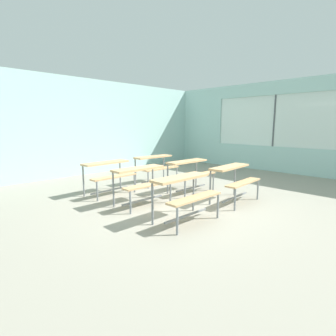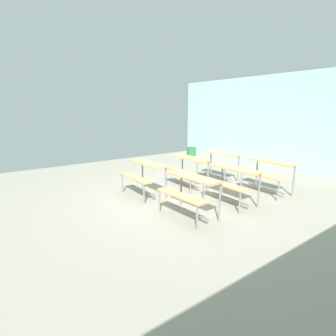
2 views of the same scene
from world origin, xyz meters
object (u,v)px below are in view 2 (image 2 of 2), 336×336
desk_bench_r0c0 (144,171)px  trash_bin (191,151)px  desk_bench_r2c0 (218,159)px  desk_bench_r0c1 (189,187)px  desk_bench_r1c1 (232,177)px  desk_bench_r1c0 (187,165)px  desk_bench_r2c1 (268,169)px

desk_bench_r0c0 → trash_bin: desk_bench_r0c0 is taller
desk_bench_r0c0 → desk_bench_r2c0: 2.36m
desk_bench_r0c1 → desk_bench_r1c1: size_ratio=1.01×
desk_bench_r0c0 → desk_bench_r0c1: bearing=1.6°
desk_bench_r0c0 → trash_bin: size_ratio=2.94×
desk_bench_r0c0 → desk_bench_r1c1: bearing=38.7°
desk_bench_r2c0 → desk_bench_r0c1: bearing=-59.1°
desk_bench_r0c0 → desk_bench_r1c0: bearing=87.7°
desk_bench_r2c0 → desk_bench_r1c1: bearing=-40.4°
desk_bench_r1c0 → trash_bin: desk_bench_r1c0 is taller
desk_bench_r0c0 → desk_bench_r1c1: size_ratio=0.99×
desk_bench_r0c0 → desk_bench_r2c0: bearing=90.0°
desk_bench_r2c0 → desk_bench_r2c1: size_ratio=0.99×
desk_bench_r1c0 → desk_bench_r2c1: size_ratio=0.99×
desk_bench_r1c1 → trash_bin: (-4.80, 3.11, -0.39)m
trash_bin → desk_bench_r1c0: bearing=-42.7°
desk_bench_r1c1 → desk_bench_r2c1: 1.24m
desk_bench_r1c0 → desk_bench_r2c0: (-0.03, 1.15, 0.00)m
desk_bench_r0c1 → desk_bench_r0c0: bearing=178.0°
desk_bench_r0c1 → desk_bench_r2c1: size_ratio=1.00×
desk_bench_r0c0 → desk_bench_r1c0: 1.21m
desk_bench_r1c0 → desk_bench_r0c0: bearing=-92.1°
desk_bench_r0c1 → desk_bench_r1c1: (-0.02, 1.16, 0.00)m
desk_bench_r0c0 → desk_bench_r0c1: 1.54m
desk_bench_r0c0 → desk_bench_r2c0: same height
trash_bin → desk_bench_r2c1: bearing=-21.2°
desk_bench_r1c1 → desk_bench_r0c0: bearing=-140.3°
desk_bench_r0c0 → desk_bench_r2c1: (1.54, 2.42, 0.00)m
desk_bench_r1c0 → desk_bench_r2c0: size_ratio=0.99×
desk_bench_r0c1 → trash_bin: (-4.82, 4.27, -0.39)m
desk_bench_r0c0 → desk_bench_r1c0: same height
desk_bench_r2c0 → trash_bin: 3.86m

